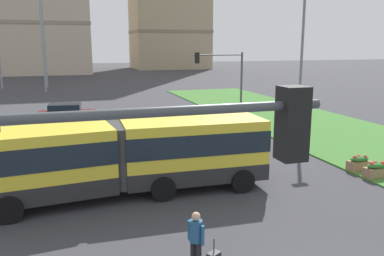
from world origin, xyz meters
The scene contains 7 objects.
articulated_bus centered at (-3.80, 9.21, 1.65)m, with size 11.98×3.21×3.00m.
car_maroon_sedan centered at (-6.04, 25.90, 0.75)m, with size 4.58×2.44×1.58m.
pedestrian_crossing centered at (-2.96, 2.86, 1.00)m, with size 0.36×0.52×1.74m.
flower_planter_2 centered at (7.48, 7.75, 0.43)m, with size 1.10×0.56×0.74m.
flower_planter_3 centered at (7.48, 8.89, 0.43)m, with size 1.10×0.56×0.74m.
traffic_light_far_right centered at (5.71, 22.00, 3.86)m, with size 4.02×0.28×5.54m.
streetlight_median centered at (9.38, 17.39, 5.50)m, with size 0.70×0.28×10.11m.
Camera 1 is at (-6.12, -6.69, 6.14)m, focal length 37.63 mm.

